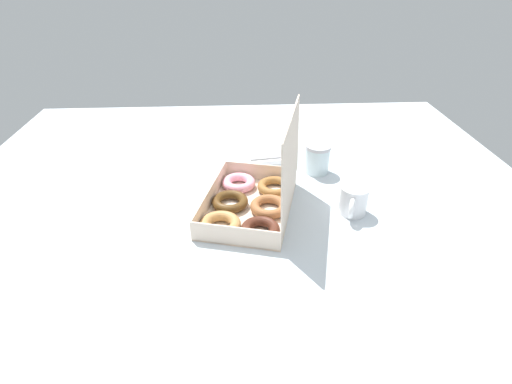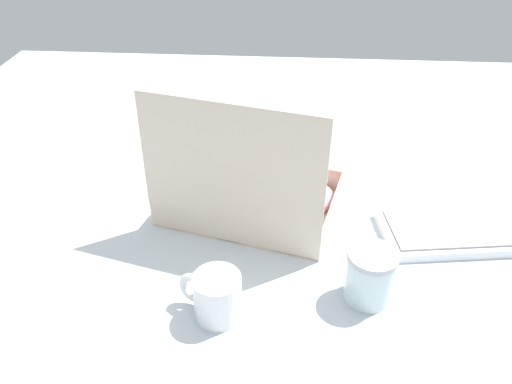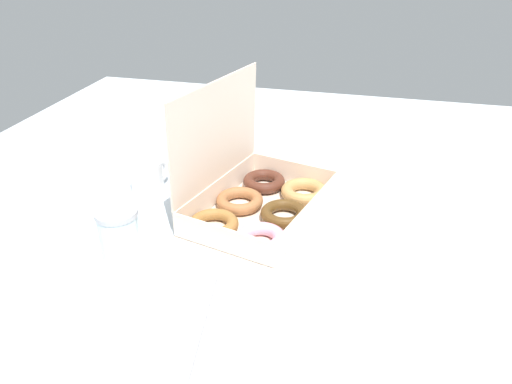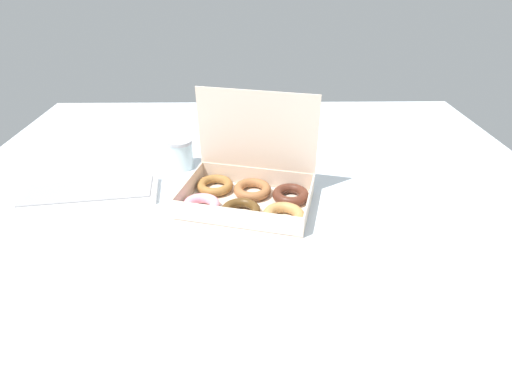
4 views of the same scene
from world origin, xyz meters
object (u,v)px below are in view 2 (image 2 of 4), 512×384
object	(u,v)px
donut_box	(248,198)
glass_jar	(370,276)
coffee_mug	(216,295)
keyboard	(479,230)

from	to	relation	value
donut_box	glass_jar	size ratio (longest dim) A/B	4.02
coffee_mug	glass_jar	xyz separation A→B (cm)	(-24.34, -5.41, 0.68)
donut_box	glass_jar	bearing A→B (deg)	134.60
donut_box	coffee_mug	distance (cm)	27.44
coffee_mug	glass_jar	bearing A→B (deg)	-167.47
coffee_mug	donut_box	bearing A→B (deg)	-95.77
keyboard	glass_jar	distance (cm)	29.72
donut_box	keyboard	size ratio (longest dim) A/B	0.98
glass_jar	coffee_mug	bearing A→B (deg)	12.53
keyboard	glass_jar	xyz separation A→B (cm)	(23.37, 17.97, 3.74)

